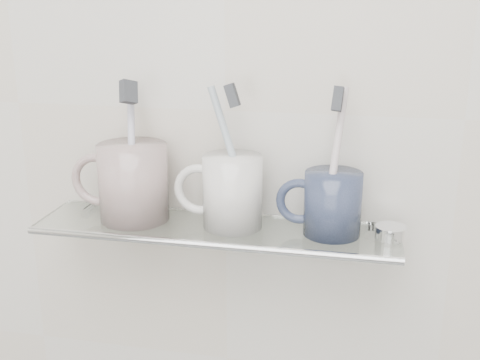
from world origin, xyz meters
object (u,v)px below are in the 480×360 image
(shelf_glass, at_px, (216,229))
(mug_center, at_px, (233,192))
(mug_left, at_px, (133,182))
(mug_right, at_px, (333,204))

(shelf_glass, distance_m, mug_center, 0.06)
(mug_left, bearing_deg, mug_center, 9.44)
(mug_left, distance_m, mug_right, 0.28)
(shelf_glass, bearing_deg, mug_left, 177.60)
(mug_center, distance_m, mug_right, 0.13)
(mug_left, bearing_deg, mug_right, 9.44)
(shelf_glass, relative_size, mug_center, 5.00)
(mug_left, xyz_separation_m, mug_center, (0.14, 0.00, -0.00))
(shelf_glass, relative_size, mug_left, 4.60)
(mug_center, bearing_deg, mug_right, 19.37)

